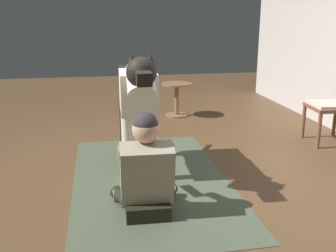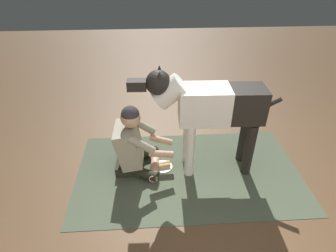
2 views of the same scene
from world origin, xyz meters
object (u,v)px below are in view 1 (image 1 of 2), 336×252
person_sitting_on_floor (146,172)px  hot_dog_on_plate (143,191)px  round_side_table (177,96)px  large_dog (138,95)px

person_sitting_on_floor → hot_dog_on_plate: person_sitting_on_floor is taller
round_side_table → hot_dog_on_plate: bearing=-17.5°
large_dog → round_side_table: size_ratio=3.05×
large_dog → hot_dog_on_plate: size_ratio=7.18×
hot_dog_on_plate → person_sitting_on_floor: bearing=-1.9°
person_sitting_on_floor → round_side_table: person_sitting_on_floor is taller
hot_dog_on_plate → round_side_table: round_side_table is taller
large_dog → round_side_table: (-2.17, 0.82, -0.48)m
large_dog → person_sitting_on_floor: bearing=-1.9°
person_sitting_on_floor → round_side_table: bearing=164.1°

